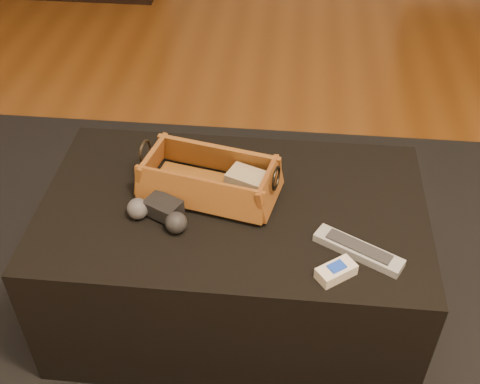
# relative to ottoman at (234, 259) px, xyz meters

# --- Properties ---
(floor) EXTENTS (5.00, 5.50, 0.01)m
(floor) POSITION_rel_ottoman_xyz_m (-0.10, -0.11, -0.23)
(floor) COLOR brown
(floor) RESTS_ON ground
(area_rug) EXTENTS (2.60, 2.00, 0.01)m
(area_rug) POSITION_rel_ottoman_xyz_m (0.00, -0.05, -0.22)
(area_rug) COLOR black
(area_rug) RESTS_ON floor
(ottoman) EXTENTS (1.00, 0.60, 0.42)m
(ottoman) POSITION_rel_ottoman_xyz_m (0.00, 0.00, 0.00)
(ottoman) COLOR black
(ottoman) RESTS_ON area_rug
(tv_remote) EXTENTS (0.19, 0.06, 0.02)m
(tv_remote) POSITION_rel_ottoman_xyz_m (-0.09, 0.03, 0.23)
(tv_remote) COLOR black
(tv_remote) RESTS_ON wicker_basket
(cloth_bundle) EXTENTS (0.12, 0.10, 0.05)m
(cloth_bundle) POSITION_rel_ottoman_xyz_m (0.03, 0.05, 0.25)
(cloth_bundle) COLOR tan
(cloth_bundle) RESTS_ON wicker_basket
(wicker_basket) EXTENTS (0.39, 0.26, 0.13)m
(wicker_basket) POSITION_rel_ottoman_xyz_m (-0.07, 0.04, 0.25)
(wicker_basket) COLOR #A36A24
(wicker_basket) RESTS_ON ottoman
(game_controller) EXTENTS (0.18, 0.13, 0.06)m
(game_controller) POSITION_rel_ottoman_xyz_m (-0.18, -0.08, 0.24)
(game_controller) COLOR black
(game_controller) RESTS_ON ottoman
(silver_remote) EXTENTS (0.21, 0.15, 0.03)m
(silver_remote) POSITION_rel_ottoman_xyz_m (0.31, -0.14, 0.22)
(silver_remote) COLOR #B3B6BB
(silver_remote) RESTS_ON ottoman
(cream_gadget) EXTENTS (0.10, 0.09, 0.03)m
(cream_gadget) POSITION_rel_ottoman_xyz_m (0.26, -0.22, 0.23)
(cream_gadget) COLOR silver
(cream_gadget) RESTS_ON ottoman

